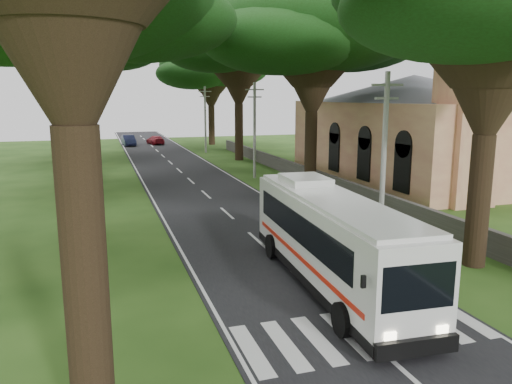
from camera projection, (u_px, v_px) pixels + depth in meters
The scene contains 18 objects.
ground at pixel (331, 307), 16.63m from camera, with size 140.00×140.00×0.00m, color #224313.
road at pixel (193, 183), 40.02m from camera, with size 8.00×120.00×0.04m, color black.
crosswalk at pixel (361, 334), 14.76m from camera, with size 8.00×3.00×0.01m, color silver.
property_wall at pixel (302, 172), 41.65m from camera, with size 0.35×50.00×1.20m, color #383533.
church at pixel (413, 120), 41.16m from camera, with size 14.00×24.00×11.60m.
pole_near at pixel (384, 156), 23.08m from camera, with size 1.60×0.24×8.00m.
pole_mid at pixel (255, 129), 41.80m from camera, with size 1.60×0.24×8.00m.
pole_far at pixel (205, 118), 60.51m from camera, with size 1.60×0.24×8.00m.
tree_l_mida at pixel (69, 2), 23.35m from camera, with size 13.94×13.94×14.32m.
tree_l_midb at pixel (86, 26), 40.10m from camera, with size 13.42×13.42×15.48m.
tree_l_far at pixel (79, 44), 56.61m from camera, with size 15.56×15.56×16.09m.
tree_r_mida at pixel (313, 29), 35.51m from camera, with size 15.52×15.52×14.97m.
tree_r_midb at pixel (238, 43), 52.06m from camera, with size 14.75×14.75×15.60m.
tree_r_far at pixel (211, 67), 69.49m from camera, with size 14.28×14.28×13.99m.
coach_bus at pixel (330, 238), 18.21m from camera, with size 3.18×11.55×3.37m.
distant_car_b at pixel (129, 140), 69.57m from camera, with size 1.54×4.42×1.46m, color navy.
distant_car_c at pixel (155, 140), 71.60m from camera, with size 1.70×4.18×1.21m, color maroon.
pedestrian at pixel (88, 250), 20.05m from camera, with size 0.60×0.39×1.64m, color black.
Camera 1 is at (-7.10, -14.11, 6.94)m, focal length 35.00 mm.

